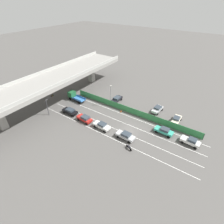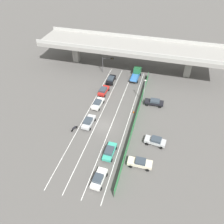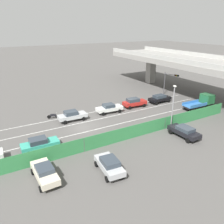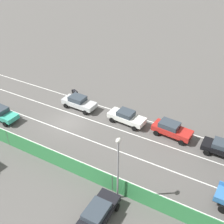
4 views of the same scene
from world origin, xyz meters
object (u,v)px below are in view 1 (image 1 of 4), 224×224
Objects in this scene: car_taxi_teal at (164,131)px; traffic_light at (49,102)px; car_sedan_red at (85,118)px; car_hatchback_white at (102,125)px; car_sedan_black at (70,111)px; motorcycle at (129,147)px; car_sedan_white at (191,141)px; parked_sedan_cream at (176,120)px; street_lamp at (111,93)px; traffic_cone at (121,111)px; parked_wagon_silver at (157,109)px; car_sedan_silver at (126,136)px; flatbed_truck_blue at (74,96)px; parked_sedan_dark at (117,99)px.

traffic_light is (-9.49, 30.16, 2.65)m from car_taxi_teal.
car_hatchback_white is (0.24, -5.57, -0.06)m from car_sedan_red.
car_sedan_black reaches higher than motorcycle.
car_sedan_white is at bearing -71.28° from car_hatchback_white.
car_sedan_red is 5.58m from car_hatchback_white.
parked_sedan_cream is (15.48, -5.54, 0.43)m from motorcycle.
street_lamp is 6.14m from traffic_cone.
motorcycle is at bearing -177.91° from parked_wagon_silver.
car_sedan_silver reaches higher than motorcycle.
parked_sedan_cream is 6.23× the size of traffic_cone.
flatbed_truck_blue reaches higher than car_hatchback_white.
car_sedan_white is (-0.13, -6.32, 0.03)m from car_taxi_teal.
street_lamp is at bearing 72.20° from traffic_cone.
traffic_cone is (11.57, -16.45, -3.21)m from traffic_light.
car_hatchback_white is at bearing -112.25° from flatbed_truck_blue.
car_sedan_black is at bearing 146.15° from street_lamp.
motorcycle is 0.28× the size of street_lamp.
car_sedan_red is 6.21× the size of traffic_cone.
car_sedan_black is 18.45m from car_sedan_silver.
traffic_light reaches higher than car_taxi_teal.
car_sedan_silver is 15.83m from street_lamp.
car_sedan_white is 20.15m from traffic_cone.
car_sedan_white is at bearing -75.61° from traffic_light.
car_sedan_black is 11.50m from car_hatchback_white.
flatbed_truck_blue is 31.76m from parked_sedan_cream.
flatbed_truck_blue is 1.40× the size of parked_wagon_silver.
car_taxi_teal is 6.24m from parked_sedan_cream.
parked_sedan_dark is (6.40, 18.06, -0.03)m from car_taxi_teal.
car_sedan_red is at bearing 123.16° from parked_sedan_cream.
car_sedan_black is 14.64m from traffic_cone.
parked_sedan_dark is at bearing -37.27° from traffic_light.
car_sedan_silver is 0.75× the size of flatbed_truck_blue.
traffic_light is at bearing 137.89° from street_lamp.
traffic_cone is at bearing -107.80° from street_lamp.
motorcycle is (-2.51, -20.82, -0.42)m from car_sedan_black.
motorcycle is (-9.02, -25.56, -0.85)m from flatbed_truck_blue.
car_taxi_teal is at bearing -98.64° from traffic_cone.
parked_sedan_dark is at bearing 74.99° from car_sedan_white.
car_sedan_silver reaches higher than parked_sedan_cream.
parked_sedan_dark is 0.70× the size of street_lamp.
traffic_cone is at bearing -54.87° from traffic_light.
traffic_cone is (8.94, 6.84, -0.57)m from car_sedan_silver.
car_sedan_silver is at bearing -139.83° from parked_sedan_dark.
car_taxi_teal is at bearing -63.28° from car_hatchback_white.
traffic_cone is at bearing 125.74° from parked_wagon_silver.
flatbed_truck_blue is (6.64, 16.24, 0.42)m from car_hatchback_white.
car_sedan_red is 10.90m from traffic_cone.
car_sedan_red is 26.66m from car_sedan_white.
car_sedan_black is at bearing 116.20° from parked_sedan_cream.
flatbed_truck_blue is 16.55m from traffic_cone.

